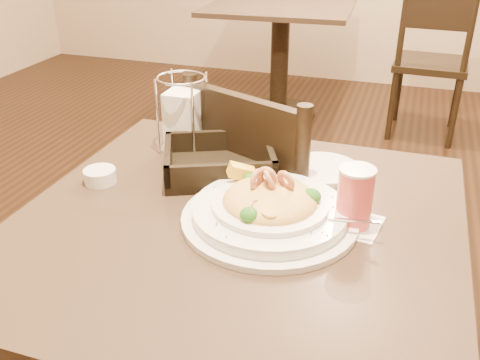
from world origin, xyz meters
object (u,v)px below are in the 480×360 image
(main_table, at_px, (237,307))
(background_table, at_px, (280,40))
(drink_glass, at_px, (355,198))
(butter_ramekin, at_px, (100,176))
(pasta_bowl, at_px, (270,208))
(dining_chair_far, at_px, (432,58))
(napkin_caddy, at_px, (183,119))
(bread_basket, at_px, (219,164))
(dining_chair_near, at_px, (272,221))
(side_plate, at_px, (323,169))

(main_table, height_order, background_table, same)
(background_table, distance_m, drink_glass, 2.65)
(main_table, relative_size, butter_ramekin, 12.14)
(background_table, distance_m, pasta_bowl, 2.64)
(background_table, distance_m, dining_chair_far, 0.96)
(background_table, height_order, napkin_caddy, napkin_caddy)
(dining_chair_far, bearing_deg, pasta_bowl, 85.20)
(main_table, bearing_deg, pasta_bowl, 9.64)
(bread_basket, bearing_deg, background_table, 100.81)
(drink_glass, bearing_deg, main_table, -167.28)
(dining_chair_near, distance_m, butter_ramekin, 0.54)
(butter_ramekin, bearing_deg, dining_chair_near, 46.23)
(bread_basket, relative_size, napkin_caddy, 1.59)
(dining_chair_far, relative_size, drink_glass, 7.32)
(pasta_bowl, relative_size, napkin_caddy, 2.01)
(napkin_caddy, bearing_deg, dining_chair_far, 73.61)
(side_plate, distance_m, butter_ramekin, 0.53)
(bread_basket, height_order, side_plate, bread_basket)
(pasta_bowl, xyz_separation_m, butter_ramekin, (-0.42, 0.04, -0.02))
(dining_chair_far, xyz_separation_m, pasta_bowl, (-0.33, -2.44, 0.28))
(dining_chair_far, bearing_deg, drink_glass, 88.89)
(pasta_bowl, height_order, napkin_caddy, napkin_caddy)
(background_table, height_order, dining_chair_near, dining_chair_near)
(dining_chair_far, xyz_separation_m, side_plate, (-0.27, -2.18, 0.25))
(dining_chair_near, relative_size, butter_ramekin, 12.55)
(background_table, distance_m, butter_ramekin, 2.53)
(side_plate, bearing_deg, drink_glass, -65.86)
(background_table, height_order, side_plate, side_plate)
(background_table, relative_size, napkin_caddy, 4.77)
(bread_basket, xyz_separation_m, napkin_caddy, (-0.13, 0.10, 0.06))
(main_table, height_order, dining_chair_near, dining_chair_near)
(background_table, bearing_deg, bread_basket, -79.19)
(background_table, xyz_separation_m, drink_glass, (0.79, -2.51, 0.30))
(napkin_caddy, relative_size, side_plate, 1.13)
(background_table, relative_size, pasta_bowl, 2.38)
(napkin_caddy, bearing_deg, dining_chair_near, 26.16)
(main_table, xyz_separation_m, pasta_bowl, (0.07, 0.01, 0.27))
(napkin_caddy, height_order, side_plate, napkin_caddy)
(napkin_caddy, bearing_deg, side_plate, -2.08)
(background_table, relative_size, side_plate, 5.38)
(dining_chair_near, distance_m, bread_basket, 0.35)
(background_table, xyz_separation_m, pasta_bowl, (0.63, -2.55, 0.27))
(main_table, bearing_deg, napkin_caddy, 130.09)
(dining_chair_near, bearing_deg, side_plate, 165.22)
(main_table, xyz_separation_m, napkin_caddy, (-0.24, 0.29, 0.32))
(pasta_bowl, height_order, butter_ramekin, pasta_bowl)
(napkin_caddy, xyz_separation_m, butter_ramekin, (-0.11, -0.23, -0.07))
(main_table, relative_size, side_plate, 5.11)
(background_table, bearing_deg, side_plate, -73.23)
(dining_chair_near, relative_size, drink_glass, 7.32)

